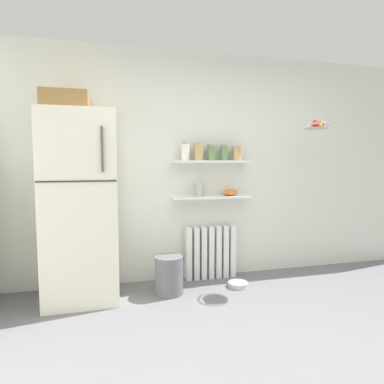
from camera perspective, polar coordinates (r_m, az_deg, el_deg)
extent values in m
plane|color=slate|center=(2.80, 11.59, -23.92)|extent=(7.04, 7.04, 0.00)
cube|color=silver|center=(3.90, 1.85, 4.32)|extent=(7.04, 0.10, 2.60)
cube|color=silver|center=(3.41, -18.67, -2.47)|extent=(0.69, 0.65, 1.84)
cube|color=#262628|center=(3.06, -19.25, 1.76)|extent=(0.68, 0.01, 0.01)
cylinder|color=#4C4C51|center=(3.03, -15.24, 7.14)|extent=(0.02, 0.02, 0.40)
cube|color=olive|center=(3.43, -20.95, 14.33)|extent=(0.41, 0.45, 0.16)
cube|color=white|center=(3.87, -0.64, -10.62)|extent=(0.06, 0.12, 0.61)
cube|color=white|center=(3.89, 0.66, -10.53)|extent=(0.06, 0.12, 0.61)
cube|color=white|center=(3.91, 1.94, -10.44)|extent=(0.06, 0.12, 0.61)
cube|color=white|center=(3.94, 3.20, -10.34)|extent=(0.06, 0.12, 0.61)
cube|color=white|center=(3.96, 4.45, -10.24)|extent=(0.06, 0.12, 0.61)
cube|color=white|center=(3.99, 5.67, -10.13)|extent=(0.06, 0.12, 0.61)
cube|color=white|center=(4.02, 6.88, -10.03)|extent=(0.06, 0.12, 0.61)
cube|color=white|center=(3.79, 3.39, -0.89)|extent=(0.91, 0.22, 0.02)
cube|color=white|center=(3.76, 3.42, 5.28)|extent=(0.91, 0.22, 0.02)
cylinder|color=silver|center=(3.68, -1.16, 6.88)|extent=(0.09, 0.09, 0.18)
cylinder|color=gray|center=(3.69, -1.16, 8.42)|extent=(0.09, 0.09, 0.02)
cylinder|color=tan|center=(3.72, 1.16, 6.83)|extent=(0.10, 0.10, 0.18)
cylinder|color=gray|center=(3.73, 1.16, 8.34)|extent=(0.09, 0.09, 0.02)
cylinder|color=#5B7F4C|center=(3.77, 3.43, 6.73)|extent=(0.10, 0.10, 0.17)
cylinder|color=gray|center=(3.77, 3.44, 8.14)|extent=(0.09, 0.09, 0.02)
cylinder|color=#5B7F4C|center=(3.82, 5.64, 6.70)|extent=(0.10, 0.10, 0.17)
cylinder|color=gray|center=(3.82, 5.65, 8.09)|extent=(0.09, 0.09, 0.02)
cylinder|color=tan|center=(3.87, 7.79, 6.55)|extent=(0.12, 0.12, 0.15)
cylinder|color=gray|center=(3.87, 7.81, 7.81)|extent=(0.11, 0.11, 0.02)
cylinder|color=#B2ADA8|center=(3.74, 1.33, 0.47)|extent=(0.09, 0.09, 0.16)
ellipsoid|color=orange|center=(3.86, 6.61, -0.05)|extent=(0.17, 0.17, 0.08)
cylinder|color=slate|center=(3.51, -4.00, -14.13)|extent=(0.29, 0.29, 0.39)
cylinder|color=#B7B7BC|center=(3.78, 7.96, -15.53)|extent=(0.22, 0.22, 0.05)
torus|color=#B2B2B7|center=(3.95, 20.63, 10.83)|extent=(0.30, 0.30, 0.01)
cylinder|color=#A8A8AD|center=(3.95, 20.61, 10.26)|extent=(0.24, 0.24, 0.01)
sphere|color=red|center=(3.98, 21.33, 10.84)|extent=(0.08, 0.08, 0.08)
sphere|color=gold|center=(3.97, 20.36, 10.92)|extent=(0.08, 0.08, 0.08)
sphere|color=red|center=(3.88, 20.63, 11.06)|extent=(0.09, 0.09, 0.09)
ellipsoid|color=yellow|center=(3.95, 21.30, 10.74)|extent=(0.18, 0.11, 0.06)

